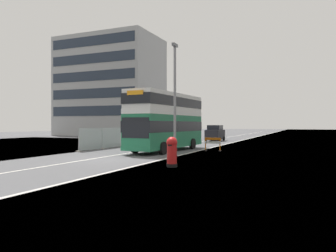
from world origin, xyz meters
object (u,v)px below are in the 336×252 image
Objects in this scene: double_decker_bus at (167,121)px; lamppost_foreground at (175,104)px; roadworks_barrier at (213,143)px; car_oncoming_near at (215,133)px; car_receding_mid at (214,132)px; red_pillar_postbox at (172,150)px.

lamppost_foreground is at bearing -61.30° from double_decker_bus.
roadworks_barrier is 0.36× the size of car_oncoming_near.
double_decker_bus is at bearing -159.76° from roadworks_barrier.
car_oncoming_near reaches higher than roadworks_barrier.
double_decker_bus is at bearing 118.70° from lamppost_foreground.
lamppost_foreground is at bearing -79.01° from car_receding_mid.
red_pillar_postbox is 1.15× the size of roadworks_barrier.
red_pillar_postbox is at bearing -64.91° from double_decker_bus.
roadworks_barrier is (0.79, 6.78, -3.00)m from lamppost_foreground.
lamppost_foreground reaches higher than car_receding_mid.
roadworks_barrier is (3.75, 1.38, -1.94)m from double_decker_bus.
car_receding_mid is at bearing 102.10° from red_pillar_postbox.
lamppost_foreground is at bearing -81.41° from car_oncoming_near.
roadworks_barrier is at bearing -74.69° from car_receding_mid.
car_receding_mid reaches higher than roadworks_barrier.
car_oncoming_near is (-4.35, 16.77, 0.33)m from roadworks_barrier.
roadworks_barrier is at bearing 20.24° from double_decker_bus.
lamppost_foreground is 5.40m from red_pillar_postbox.
car_oncoming_near is at bearing 91.89° from double_decker_bus.
double_decker_bus is 28.09m from car_receding_mid.
car_receding_mid is at bearing 97.16° from double_decker_bus.
roadworks_barrier is 0.33× the size of car_receding_mid.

